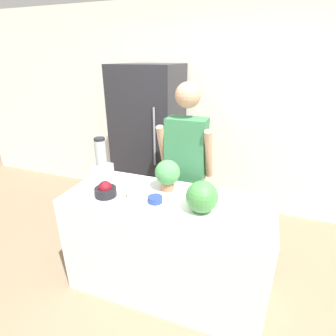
% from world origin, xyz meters
% --- Properties ---
extents(ground_plane, '(14.00, 14.00, 0.00)m').
position_xyz_m(ground_plane, '(0.00, 0.00, 0.00)').
color(ground_plane, '#7F6B51').
extents(wall_back, '(8.00, 0.06, 2.60)m').
position_xyz_m(wall_back, '(0.00, 2.00, 1.30)').
color(wall_back, white).
rests_on(wall_back, ground_plane).
extents(counter_island, '(1.65, 0.67, 0.92)m').
position_xyz_m(counter_island, '(0.00, 0.34, 0.46)').
color(counter_island, white).
rests_on(counter_island, ground_plane).
extents(refrigerator, '(0.76, 0.74, 1.88)m').
position_xyz_m(refrigerator, '(-0.70, 1.59, 0.94)').
color(refrigerator, '#232328').
rests_on(refrigerator, ground_plane).
extents(person, '(0.51, 0.27, 1.76)m').
position_xyz_m(person, '(-0.01, 0.91, 0.92)').
color(person, gray).
rests_on(person, ground_plane).
extents(cutting_board, '(0.38, 0.29, 0.01)m').
position_xyz_m(cutting_board, '(0.30, 0.22, 0.92)').
color(cutting_board, white).
rests_on(cutting_board, counter_island).
extents(watermelon, '(0.23, 0.23, 0.23)m').
position_xyz_m(watermelon, '(0.30, 0.23, 1.05)').
color(watermelon, '#3D7F3D').
rests_on(watermelon, cutting_board).
extents(bowl_cherries, '(0.18, 0.18, 0.13)m').
position_xyz_m(bowl_cherries, '(-0.48, 0.21, 0.97)').
color(bowl_cherries, black).
rests_on(bowl_cherries, counter_island).
extents(bowl_cream, '(0.11, 0.11, 0.11)m').
position_xyz_m(bowl_cream, '(-0.25, 0.26, 0.97)').
color(bowl_cream, beige).
rests_on(bowl_cream, counter_island).
extents(bowl_small_blue, '(0.12, 0.12, 0.05)m').
position_xyz_m(bowl_small_blue, '(-0.06, 0.25, 0.94)').
color(bowl_small_blue, navy).
rests_on(bowl_small_blue, counter_island).
extents(blender, '(0.15, 0.15, 0.38)m').
position_xyz_m(blender, '(-0.70, 0.52, 1.07)').
color(blender, '#B7B7BC').
rests_on(blender, counter_island).
extents(potted_plant, '(0.21, 0.21, 0.26)m').
position_xyz_m(potted_plant, '(-0.04, 0.48, 1.07)').
color(potted_plant, '#996647').
rests_on(potted_plant, counter_island).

